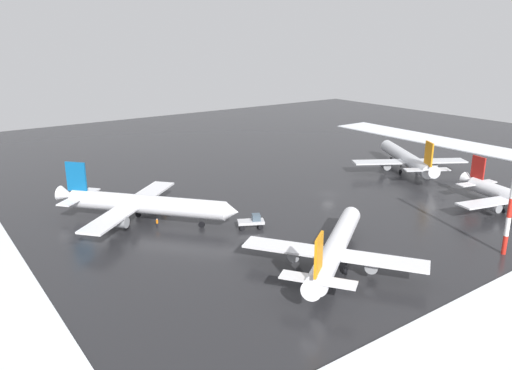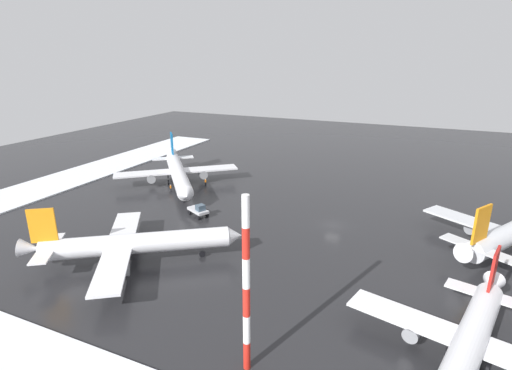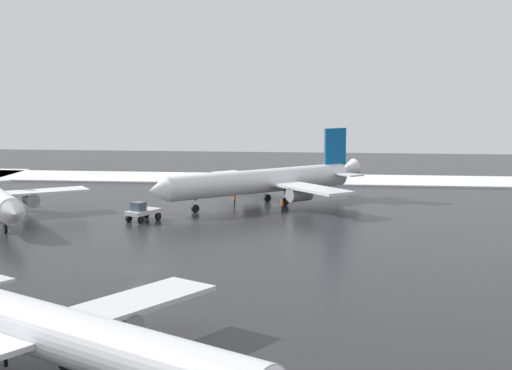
% 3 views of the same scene
% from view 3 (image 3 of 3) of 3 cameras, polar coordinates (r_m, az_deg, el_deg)
% --- Properties ---
extents(ground_plane, '(240.00, 240.00, 0.00)m').
position_cam_3_polar(ground_plane, '(74.13, -8.23, -6.09)').
color(ground_plane, '#232326').
extents(snow_bank_left, '(14.00, 116.00, 0.27)m').
position_cam_3_polar(snow_bank_left, '(138.99, -1.37, 0.48)').
color(snow_bank_left, white).
rests_on(snow_bank_left, ground_plane).
extents(airplane_foreground_jet, '(26.52, 28.73, 10.39)m').
position_cam_3_polar(airplane_foreground_jet, '(109.91, 0.59, 0.30)').
color(airplane_foreground_jet, white).
rests_on(airplane_foreground_jet, ground_plane).
extents(airplane_distant_tail, '(25.74, 30.06, 9.95)m').
position_cam_3_polar(airplane_distant_tail, '(46.34, -14.24, -10.48)').
color(airplane_distant_tail, silver).
rests_on(airplane_distant_tail, ground_plane).
extents(pushback_tug, '(5.10, 4.06, 2.50)m').
position_cam_3_polar(pushback_tug, '(98.68, -8.28, -1.89)').
color(pushback_tug, silver).
rests_on(pushback_tug, ground_plane).
extents(ground_crew_near_tug, '(0.36, 0.36, 1.71)m').
position_cam_3_polar(ground_crew_near_tug, '(104.43, 1.90, -1.46)').
color(ground_crew_near_tug, black).
rests_on(ground_crew_near_tug, ground_plane).
extents(ground_crew_mid_apron, '(0.36, 0.36, 1.71)m').
position_cam_3_polar(ground_crew_mid_apron, '(109.94, -1.58, -0.99)').
color(ground_crew_mid_apron, black).
rests_on(ground_crew_mid_apron, ground_plane).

